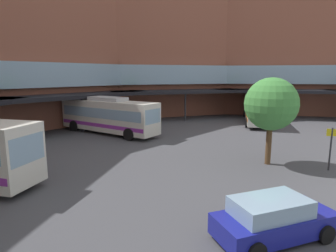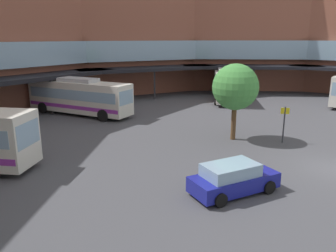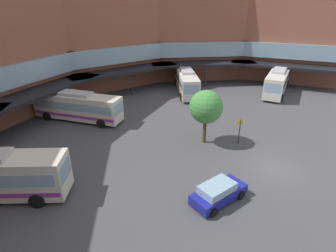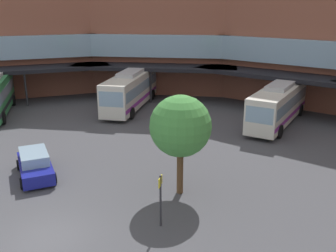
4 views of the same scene
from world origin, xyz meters
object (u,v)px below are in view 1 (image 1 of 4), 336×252
Objects in this scene: bus_0 at (108,115)px; stop_sign_post at (331,144)px; parked_car at (273,219)px; bus_3 at (257,107)px; plaza_tree at (271,104)px.

bus_0 reaches higher than stop_sign_post.
bus_0 reaches higher than parked_car.
bus_3 reaches higher than parked_car.
parked_car is at bearing -156.36° from plaza_tree.
plaza_tree is (-15.35, -7.82, 2.06)m from bus_3.
bus_3 is at bearing 53.95° from parked_car.
bus_3 is 17.35m from plaza_tree.
bus_0 is 18.01m from bus_3.
plaza_tree reaches higher than stop_sign_post.
plaza_tree is (0.79, -15.81, 2.08)m from bus_0.
bus_0 is 0.97× the size of bus_3.
bus_3 is (16.14, -7.98, 0.02)m from bus_0.
parked_car is 9.67m from stop_sign_post.
bus_0 is at bearing -54.55° from bus_3.
bus_0 is 15.97m from plaza_tree.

